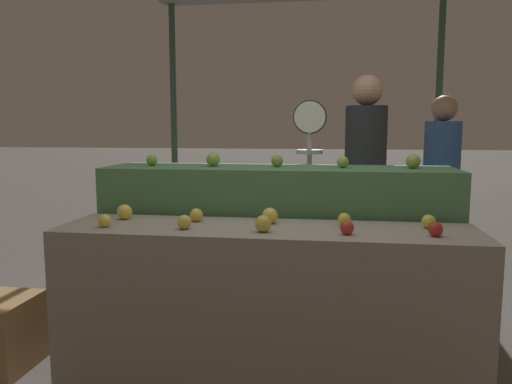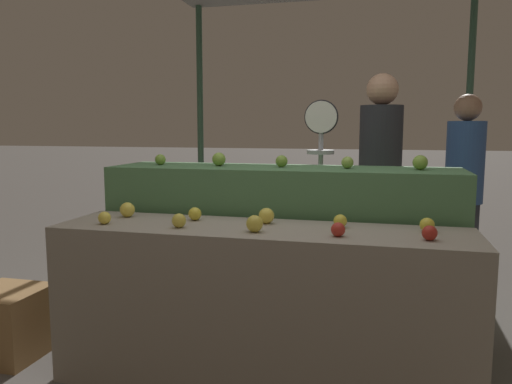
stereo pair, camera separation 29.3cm
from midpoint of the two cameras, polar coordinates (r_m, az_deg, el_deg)
name	(u,v)px [view 2 (the right image)]	position (r m, az deg, el deg)	size (l,w,h in m)	color
ground_plane	(260,382)	(2.95, 3.49, -20.97)	(60.00, 60.00, 0.00)	#59544F
display_counter_front	(260,307)	(2.77, 3.57, -13.00)	(2.22, 0.55, 0.87)	gray
display_counter_back	(282,255)	(3.29, 5.54, -7.18)	(2.22, 0.55, 1.15)	#4C7A4C
apple_front_0	(104,218)	(2.82, -14.12, -2.91)	(0.07, 0.07, 0.07)	yellow
apple_front_1	(179,221)	(2.65, -5.69, -3.30)	(0.08, 0.08, 0.08)	gold
apple_front_2	(254,224)	(2.53, 3.13, -3.67)	(0.09, 0.09, 0.09)	gold
apple_front_3	(338,230)	(2.48, 12.73, -4.24)	(0.07, 0.07, 0.07)	#B72D23
apple_front_4	(430,233)	(2.53, 22.43, -4.39)	(0.07, 0.07, 0.07)	#AD281E
apple_front_5	(127,210)	(3.01, -11.83, -2.01)	(0.09, 0.09, 0.09)	yellow
apple_front_6	(195,214)	(2.85, -4.09, -2.53)	(0.08, 0.08, 0.08)	gold
apple_front_7	(266,216)	(2.75, 4.25, -2.76)	(0.09, 0.09, 0.09)	yellow
apple_front_8	(340,221)	(2.70, 12.70, -3.29)	(0.07, 0.07, 0.07)	gold
apple_front_9	(427,225)	(2.72, 21.94, -3.54)	(0.07, 0.07, 0.07)	gold
apple_back_0	(160,160)	(3.41, -8.48, 3.67)	(0.07, 0.07, 0.07)	#7AA338
apple_back_1	(219,159)	(3.28, -1.72, 3.75)	(0.09, 0.09, 0.09)	#84AD3D
apple_back_2	(282,161)	(3.20, 5.58, 3.51)	(0.08, 0.08, 0.08)	#7AA338
apple_back_3	(347,163)	(3.16, 13.05, 3.29)	(0.07, 0.07, 0.07)	#8EB247
apple_back_4	(420,163)	(3.18, 20.81, 3.16)	(0.09, 0.09, 0.09)	#84AD3D
produce_scale	(320,162)	(3.72, 9.64, 3.37)	(0.25, 0.20, 1.60)	#99999E
person_vendor_at_scale	(380,172)	(3.95, 16.05, 2.19)	(0.38, 0.38, 1.80)	#2D2D38
person_customer_left	(464,178)	(4.54, 24.43, 1.43)	(0.40, 0.40, 1.67)	#2D2D38
wooden_crate_side	(8,323)	(3.44, -24.29, -13.54)	(0.42, 0.42, 0.42)	#9E7547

